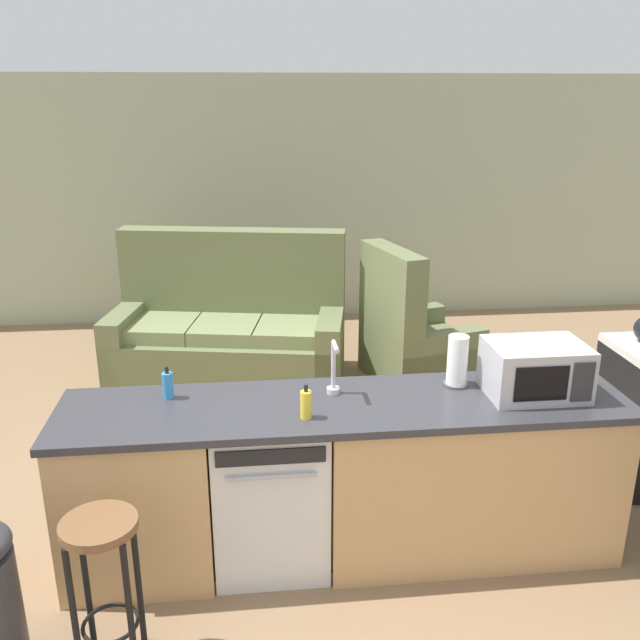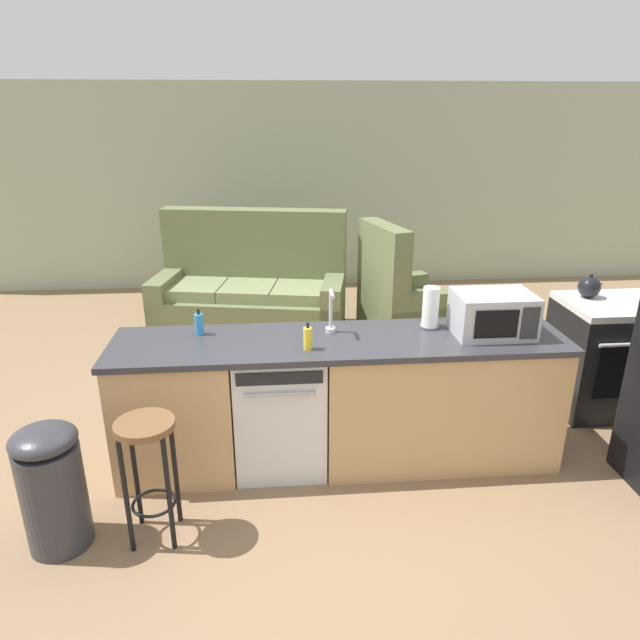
# 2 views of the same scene
# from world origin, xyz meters

# --- Properties ---
(ground_plane) EXTENTS (24.00, 24.00, 0.00)m
(ground_plane) POSITION_xyz_m (0.00, 0.00, 0.00)
(ground_plane) COLOR #896B4C
(wall_back) EXTENTS (10.00, 0.06, 2.60)m
(wall_back) POSITION_xyz_m (0.30, 4.20, 1.30)
(wall_back) COLOR #A8B293
(wall_back) RESTS_ON ground_plane
(kitchen_counter) EXTENTS (2.94, 0.66, 0.90)m
(kitchen_counter) POSITION_xyz_m (0.24, 0.00, 0.42)
(kitchen_counter) COLOR tan
(kitchen_counter) RESTS_ON ground_plane
(dishwasher) EXTENTS (0.58, 0.61, 0.84)m
(dishwasher) POSITION_xyz_m (-0.25, -0.00, 0.42)
(dishwasher) COLOR silver
(dishwasher) RESTS_ON ground_plane
(stove_range) EXTENTS (0.76, 0.68, 0.90)m
(stove_range) POSITION_xyz_m (2.35, 0.55, 0.45)
(stove_range) COLOR black
(stove_range) RESTS_ON ground_plane
(microwave) EXTENTS (0.50, 0.37, 0.28)m
(microwave) POSITION_xyz_m (1.14, -0.00, 1.04)
(microwave) COLOR #B7B7BC
(microwave) RESTS_ON kitchen_counter
(sink_faucet) EXTENTS (0.07, 0.18, 0.30)m
(sink_faucet) POSITION_xyz_m (0.10, 0.11, 1.03)
(sink_faucet) COLOR silver
(sink_faucet) RESTS_ON kitchen_counter
(paper_towel_roll) EXTENTS (0.14, 0.14, 0.28)m
(paper_towel_roll) POSITION_xyz_m (0.78, 0.15, 1.04)
(paper_towel_roll) COLOR #4C4C51
(paper_towel_roll) RESTS_ON kitchen_counter
(soap_bottle) EXTENTS (0.06, 0.06, 0.18)m
(soap_bottle) POSITION_xyz_m (-0.07, -0.15, 0.97)
(soap_bottle) COLOR yellow
(soap_bottle) RESTS_ON kitchen_counter
(dish_soap_bottle) EXTENTS (0.06, 0.06, 0.18)m
(dish_soap_bottle) POSITION_xyz_m (-0.76, 0.16, 0.97)
(dish_soap_bottle) COLOR #338CCC
(dish_soap_bottle) RESTS_ON kitchen_counter
(kettle) EXTENTS (0.21, 0.17, 0.19)m
(kettle) POSITION_xyz_m (2.18, 0.68, 0.99)
(kettle) COLOR black
(kettle) RESTS_ON stove_range
(bar_stool) EXTENTS (0.32, 0.32, 0.74)m
(bar_stool) POSITION_xyz_m (-0.97, -0.67, 0.54)
(bar_stool) COLOR brown
(bar_stool) RESTS_ON ground_plane
(trash_bin) EXTENTS (0.35, 0.35, 0.74)m
(trash_bin) POSITION_xyz_m (-1.50, -0.69, 0.38)
(trash_bin) COLOR #333338
(trash_bin) RESTS_ON ground_plane
(couch) EXTENTS (2.13, 1.25, 1.27)m
(couch) POSITION_xyz_m (-0.50, 2.59, 0.39)
(couch) COLOR #667047
(couch) RESTS_ON ground_plane
(armchair) EXTENTS (0.99, 1.03, 1.20)m
(armchair) POSITION_xyz_m (1.05, 2.24, 0.35)
(armchair) COLOR #667047
(armchair) RESTS_ON ground_plane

